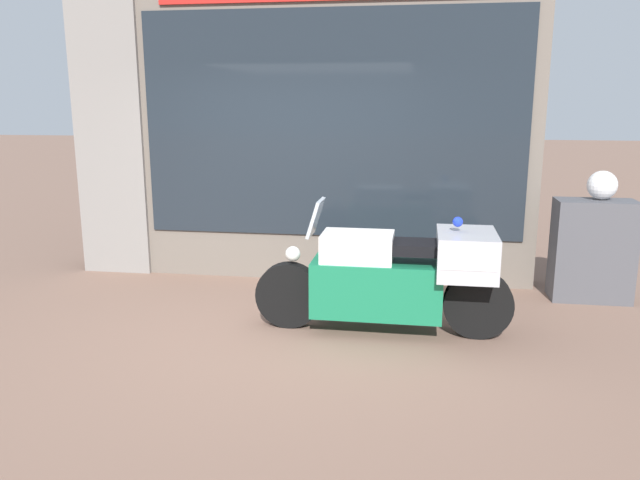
{
  "coord_description": "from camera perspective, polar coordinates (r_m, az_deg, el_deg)",
  "views": [
    {
      "loc": [
        1.37,
        -5.19,
        2.08
      ],
      "look_at": [
        0.44,
        0.74,
        0.73
      ],
      "focal_mm": 35.0,
      "sensor_mm": 36.0,
      "label": 1
    }
  ],
  "objects": [
    {
      "name": "window_display",
      "position": [
        7.46,
        0.9,
        0.42
      ],
      "size": [
        4.08,
        0.3,
        2.1
      ],
      "color": "slate",
      "rests_on": "ground"
    },
    {
      "name": "utility_cabinet",
      "position": [
        7.15,
        23.63,
        -0.88
      ],
      "size": [
        0.8,
        0.41,
        1.07
      ],
      "primitive_type": "cube",
      "color": "#4C4C51",
      "rests_on": "ground"
    },
    {
      "name": "shop_building",
      "position": [
        7.41,
        -4.79,
        10.16
      ],
      "size": [
        5.38,
        0.55,
        3.5
      ],
      "color": "#6B6056",
      "rests_on": "ground"
    },
    {
      "name": "paramedic_motorcycle",
      "position": [
        5.64,
        7.16,
        -3.12
      ],
      "size": [
        2.33,
        0.73,
        1.21
      ],
      "rotation": [
        0.0,
        0.0,
        3.14
      ],
      "color": "black",
      "rests_on": "ground"
    },
    {
      "name": "white_helmet",
      "position": [
        7.09,
        24.4,
        4.59
      ],
      "size": [
        0.3,
        0.3,
        0.3
      ],
      "primitive_type": "sphere",
      "color": "white",
      "rests_on": "utility_cabinet"
    },
    {
      "name": "ground_plane",
      "position": [
        5.76,
        -5.49,
        -8.54
      ],
      "size": [
        60.0,
        60.0,
        0.0
      ],
      "primitive_type": "plane",
      "color": "#7A5B4C"
    }
  ]
}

